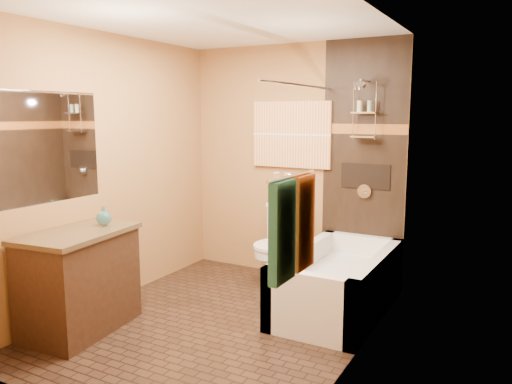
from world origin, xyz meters
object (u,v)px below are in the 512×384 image
Objects in this scene: bathtub at (338,287)px; sunset_painting at (291,135)px; toilet at (279,244)px; vanity at (79,281)px.

sunset_painting is at bearing 138.41° from bathtub.
toilet is 0.81× the size of vanity.
sunset_painting reaches higher than toilet.
sunset_painting reaches higher than vanity.
vanity is (-0.91, -1.86, 0.01)m from toilet.
sunset_painting is 0.60× the size of bathtub.
toilet is 2.07m from vanity.
sunset_painting is 2.58m from vanity.
vanity is (-1.72, -1.41, 0.20)m from bathtub.
bathtub is 1.84× the size of toilet.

